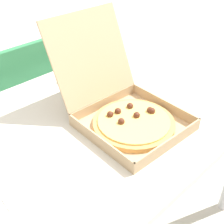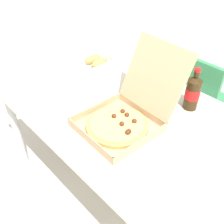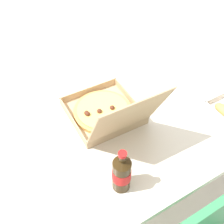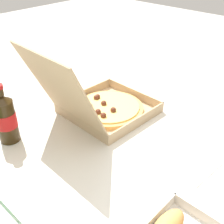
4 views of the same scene
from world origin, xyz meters
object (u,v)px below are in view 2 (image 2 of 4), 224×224
bread_side_box (96,62)px  pizza_box_open (124,117)px  paper_menu (76,90)px  cola_bottle (193,92)px  chair (197,100)px

bread_side_box → pizza_box_open: bearing=-27.4°
bread_side_box → paper_menu: 0.31m
cola_bottle → pizza_box_open: bearing=-111.1°
chair → bread_side_box: size_ratio=4.33×
chair → cola_bottle: (0.16, -0.40, 0.33)m
chair → pizza_box_open: (0.03, -0.74, 0.29)m
cola_bottle → chair: bearing=112.2°
chair → bread_side_box: chair is taller
chair → cola_bottle: cola_bottle is taller
pizza_box_open → bread_side_box: bearing=152.6°
pizza_box_open → cola_bottle: bearing=68.9°
pizza_box_open → paper_menu: pizza_box_open is taller
cola_bottle → paper_menu: size_ratio=1.07×
chair → pizza_box_open: bearing=-87.5°
chair → pizza_box_open: 0.80m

